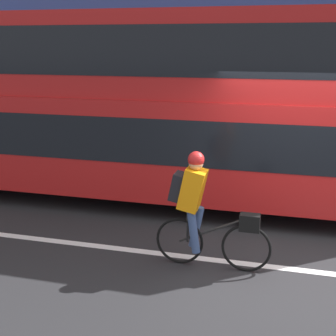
{
  "coord_description": "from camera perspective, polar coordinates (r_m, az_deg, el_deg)",
  "views": [
    {
      "loc": [
        -0.12,
        -5.86,
        2.92
      ],
      "look_at": [
        -1.98,
        1.01,
        1.0
      ],
      "focal_mm": 50.0,
      "sensor_mm": 36.0,
      "label": 1
    }
  ],
  "objects": [
    {
      "name": "ground_plane",
      "position": [
        6.55,
        14.91,
        -11.93
      ],
      "size": [
        80.0,
        80.0,
        0.0
      ],
      "primitive_type": "plane",
      "color": "#232326"
    },
    {
      "name": "road_center_line",
      "position": [
        6.56,
        14.92,
        -11.84
      ],
      "size": [
        50.0,
        0.14,
        0.01
      ],
      "primitive_type": "cube",
      "color": "silver",
      "rests_on": "ground_plane"
    },
    {
      "name": "sidewalk_curb",
      "position": [
        12.22,
        15.32,
        1.12
      ],
      "size": [
        60.0,
        2.15,
        0.16
      ],
      "color": "#A8A399",
      "rests_on": "ground_plane"
    },
    {
      "name": "building_facade",
      "position": [
        13.12,
        16.34,
        15.81
      ],
      "size": [
        60.0,
        0.3,
        6.43
      ],
      "color": "#33478C",
      "rests_on": "ground_plane"
    },
    {
      "name": "bus",
      "position": [
        9.13,
        -8.22,
        8.65
      ],
      "size": [
        10.24,
        2.61,
        3.42
      ],
      "color": "black",
      "rests_on": "ground_plane"
    },
    {
      "name": "cyclist_on_bike",
      "position": [
        6.14,
        3.99,
        -4.61
      ],
      "size": [
        1.55,
        0.32,
        1.58
      ],
      "color": "black",
      "rests_on": "ground_plane"
    }
  ]
}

